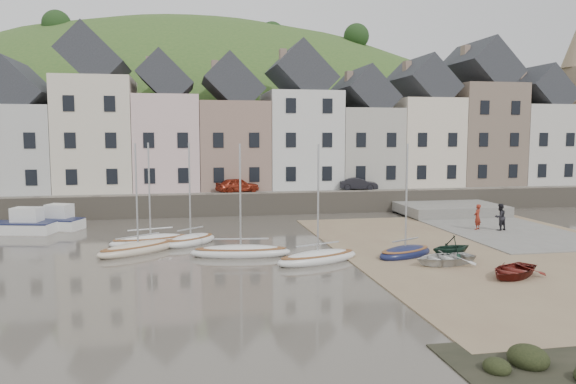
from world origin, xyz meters
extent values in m
plane|color=#464137|center=(0.00, 0.00, 0.00)|extent=(160.00, 160.00, 0.00)
cube|color=#325421|center=(0.00, 32.00, 0.75)|extent=(90.00, 30.00, 1.50)
cube|color=slate|center=(0.00, 20.50, 1.55)|extent=(70.00, 7.00, 0.10)
cube|color=slate|center=(0.00, 17.00, 0.90)|extent=(70.00, 1.20, 1.80)
cube|color=#7F664D|center=(11.00, 0.00, 0.03)|extent=(18.00, 26.00, 0.06)
cube|color=slate|center=(15.00, 8.00, 0.06)|extent=(8.00, 18.00, 0.12)
ellipsoid|color=#325421|center=(-5.00, 60.00, -18.00)|extent=(134.40, 84.00, 84.00)
cylinder|color=#382619|center=(-22.00, 48.00, 18.00)|extent=(0.50, 0.50, 3.00)
sphere|color=#213D19|center=(-22.00, 48.00, 20.50)|extent=(3.60, 3.60, 3.60)
cylinder|color=#382619|center=(-8.00, 52.00, 18.00)|extent=(0.50, 0.50, 3.00)
sphere|color=#213D19|center=(-8.00, 52.00, 20.50)|extent=(3.60, 3.60, 3.60)
cylinder|color=#382619|center=(6.00, 50.00, 18.00)|extent=(0.50, 0.50, 3.00)
sphere|color=#213D19|center=(6.00, 50.00, 20.50)|extent=(3.60, 3.60, 3.60)
cylinder|color=#382619|center=(18.00, 49.00, 18.00)|extent=(0.50, 0.50, 3.00)
sphere|color=#213D19|center=(18.00, 49.00, 20.50)|extent=(3.60, 3.60, 3.60)
cube|color=#BABAB5|center=(-20.05, 24.00, 5.25)|extent=(5.80, 8.00, 7.50)
cube|color=gray|center=(-21.50, 24.00, 11.92)|extent=(0.60, 0.90, 1.40)
cube|color=beige|center=(-13.90, 24.00, 6.50)|extent=(6.40, 8.00, 10.00)
cube|color=gray|center=(-15.50, 24.00, 14.73)|extent=(0.60, 0.90, 1.40)
cube|color=beige|center=(-7.85, 24.00, 5.75)|extent=(5.60, 8.00, 8.50)
cube|color=gray|center=(-9.25, 24.00, 12.82)|extent=(0.60, 0.90, 1.40)
cube|color=#8B6F60|center=(-1.90, 24.00, 5.50)|extent=(6.20, 8.00, 8.00)
cube|color=gray|center=(-3.45, 24.00, 12.62)|extent=(0.60, 0.90, 1.40)
cube|color=silver|center=(4.55, 24.00, 6.00)|extent=(6.60, 8.00, 9.00)
cube|color=gray|center=(2.90, 24.00, 13.83)|extent=(0.60, 0.90, 1.40)
cube|color=#ABA89D|center=(10.80, 24.00, 5.25)|extent=(5.80, 8.00, 7.50)
cube|color=gray|center=(9.35, 24.00, 11.92)|extent=(0.60, 0.90, 1.40)
cube|color=beige|center=(16.75, 24.00, 5.75)|extent=(6.00, 8.00, 8.50)
cube|color=gray|center=(15.25, 24.00, 13.02)|extent=(0.60, 0.90, 1.40)
cube|color=#766355|center=(23.00, 24.00, 6.50)|extent=(6.40, 8.00, 10.00)
cube|color=gray|center=(21.40, 24.00, 14.73)|extent=(0.60, 0.90, 1.40)
cube|color=beige|center=(29.15, 24.00, 5.50)|extent=(5.80, 8.00, 8.00)
cube|color=gray|center=(27.70, 24.00, 12.42)|extent=(0.60, 0.90, 1.40)
ellipsoid|color=silver|center=(-8.41, 5.88, 0.20)|extent=(5.09, 2.75, 0.84)
ellipsoid|color=brown|center=(-8.41, 5.88, 0.42)|extent=(4.68, 2.51, 0.20)
cylinder|color=#B2B5B7|center=(-8.41, 5.88, 3.30)|extent=(0.10, 0.10, 5.60)
cylinder|color=#B2B5B7|center=(-8.41, 5.88, 0.95)|extent=(2.60, 0.80, 0.08)
ellipsoid|color=silver|center=(-6.05, 5.52, 0.20)|extent=(3.75, 3.52, 0.84)
ellipsoid|color=brown|center=(-6.05, 5.52, 0.42)|extent=(3.44, 3.22, 0.20)
cylinder|color=#B2B5B7|center=(-6.05, 5.52, 3.30)|extent=(0.10, 0.10, 5.60)
cylinder|color=#B2B5B7|center=(-6.05, 5.52, 0.95)|extent=(1.58, 1.37, 0.08)
ellipsoid|color=beige|center=(-8.96, 3.66, 0.20)|extent=(4.91, 4.18, 0.84)
ellipsoid|color=brown|center=(-8.96, 3.66, 0.42)|extent=(4.50, 3.83, 0.20)
cylinder|color=#B2B5B7|center=(-8.96, 3.66, 3.30)|extent=(0.10, 0.10, 5.60)
cylinder|color=#B2B5B7|center=(-8.96, 3.66, 0.95)|extent=(2.26, 1.70, 0.08)
ellipsoid|color=silver|center=(0.36, -0.42, 0.20)|extent=(5.04, 3.09, 0.84)
ellipsoid|color=brown|center=(0.36, -0.42, 0.42)|extent=(4.63, 2.83, 0.20)
cylinder|color=#B2B5B7|center=(0.36, -0.42, 3.30)|extent=(0.10, 0.10, 5.60)
cylinder|color=#B2B5B7|center=(0.36, -0.42, 0.95)|extent=(2.51, 1.00, 0.08)
ellipsoid|color=silver|center=(-3.41, 1.77, 0.20)|extent=(5.63, 2.17, 0.84)
ellipsoid|color=brown|center=(-3.41, 1.77, 0.42)|extent=(5.17, 1.98, 0.20)
cylinder|color=#B2B5B7|center=(-3.41, 1.77, 3.30)|extent=(0.10, 0.10, 5.60)
cylinder|color=#B2B5B7|center=(-3.41, 1.77, 0.95)|extent=(3.00, 0.45, 0.08)
ellipsoid|color=#141A3F|center=(5.27, -0.13, 0.20)|extent=(3.98, 2.99, 0.84)
ellipsoid|color=brown|center=(5.27, -0.13, 0.42)|extent=(3.65, 2.73, 0.20)
cylinder|color=#B2B5B7|center=(5.27, -0.13, 3.30)|extent=(0.10, 0.10, 5.60)
cylinder|color=#B2B5B7|center=(5.27, -0.13, 0.95)|extent=(1.86, 0.98, 0.08)
cube|color=silver|center=(-17.59, 11.46, 0.35)|extent=(5.49, 2.88, 0.70)
cube|color=#141A3F|center=(-17.59, 11.46, 0.72)|extent=(5.40, 2.90, 0.08)
cube|color=silver|center=(-16.82, 11.65, 1.20)|extent=(2.06, 1.60, 1.00)
cube|color=silver|center=(-15.73, 12.83, 0.35)|extent=(4.96, 3.29, 0.70)
cube|color=#141A3F|center=(-15.73, 12.83, 0.72)|extent=(4.89, 3.30, 0.08)
cube|color=silver|center=(-15.08, 13.09, 1.20)|extent=(1.96, 1.71, 1.00)
imported|color=silver|center=(6.42, -2.31, 0.40)|extent=(3.60, 2.85, 0.67)
imported|color=black|center=(7.38, -1.19, 0.68)|extent=(2.76, 2.52, 1.24)
imported|color=maroon|center=(8.39, -5.18, 0.38)|extent=(3.79, 3.52, 0.64)
imported|color=maroon|center=(13.24, 6.45, 0.99)|extent=(0.76, 0.71, 1.74)
imported|color=black|center=(14.59, 5.90, 1.03)|extent=(1.04, 0.91, 1.82)
imported|color=maroon|center=(-1.89, 19.50, 2.24)|extent=(4.03, 2.69, 1.27)
imported|color=black|center=(9.02, 19.50, 2.16)|extent=(3.60, 1.96, 1.12)
ellipsoid|color=black|center=(2.10, -14.15, 0.15)|extent=(0.76, 0.84, 0.49)
ellipsoid|color=black|center=(3.23, -13.91, 0.23)|extent=(1.13, 1.24, 0.73)
camera|label=1|loc=(-6.29, -27.39, 6.57)|focal=34.12mm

